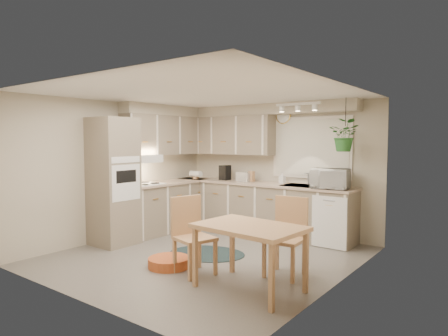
{
  "coord_description": "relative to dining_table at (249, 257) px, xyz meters",
  "views": [
    {
      "loc": [
        3.73,
        -4.52,
        1.73
      ],
      "look_at": [
        -0.08,
        0.55,
        1.29
      ],
      "focal_mm": 32.0,
      "sensor_mm": 36.0,
      "label": 1
    }
  ],
  "objects": [
    {
      "name": "floor",
      "position": [
        -1.25,
        0.73,
        -0.38
      ],
      "size": [
        4.2,
        4.2,
        0.0
      ],
      "primitive_type": "plane",
      "color": "slate",
      "rests_on": "ground"
    },
    {
      "name": "ceiling",
      "position": [
        -1.25,
        0.73,
        2.02
      ],
      "size": [
        4.2,
        4.2,
        0.0
      ],
      "primitive_type": "plane",
      "color": "white",
      "rests_on": "wall_back"
    },
    {
      "name": "wall_back",
      "position": [
        -1.25,
        2.83,
        0.82
      ],
      "size": [
        4.0,
        0.04,
        2.4
      ],
      "primitive_type": "cube",
      "color": "#BEB49D",
      "rests_on": "floor"
    },
    {
      "name": "wall_front",
      "position": [
        -1.25,
        -1.37,
        0.82
      ],
      "size": [
        4.0,
        0.04,
        2.4
      ],
      "primitive_type": "cube",
      "color": "#BEB49D",
      "rests_on": "floor"
    },
    {
      "name": "wall_left",
      "position": [
        -3.25,
        0.73,
        0.82
      ],
      "size": [
        0.04,
        4.2,
        2.4
      ],
      "primitive_type": "cube",
      "color": "#BEB49D",
      "rests_on": "floor"
    },
    {
      "name": "wall_right",
      "position": [
        0.75,
        0.73,
        0.82
      ],
      "size": [
        0.04,
        4.2,
        2.4
      ],
      "primitive_type": "cube",
      "color": "#BEB49D",
      "rests_on": "floor"
    },
    {
      "name": "base_cab_left",
      "position": [
        -2.95,
        1.61,
        0.07
      ],
      "size": [
        0.6,
        1.85,
        0.9
      ],
      "primitive_type": "cube",
      "color": "gray",
      "rests_on": "floor"
    },
    {
      "name": "base_cab_back",
      "position": [
        -1.45,
        2.53,
        0.07
      ],
      "size": [
        3.6,
        0.6,
        0.9
      ],
      "primitive_type": "cube",
      "color": "gray",
      "rests_on": "floor"
    },
    {
      "name": "counter_left",
      "position": [
        -2.94,
        1.61,
        0.54
      ],
      "size": [
        0.64,
        1.89,
        0.04
      ],
      "primitive_type": "cube",
      "color": "tan",
      "rests_on": "base_cab_left"
    },
    {
      "name": "counter_back",
      "position": [
        -1.45,
        2.52,
        0.54
      ],
      "size": [
        3.64,
        0.64,
        0.04
      ],
      "primitive_type": "cube",
      "color": "tan",
      "rests_on": "base_cab_back"
    },
    {
      "name": "oven_stack",
      "position": [
        -2.92,
        0.36,
        0.67
      ],
      "size": [
        0.65,
        0.65,
        2.1
      ],
      "primitive_type": "cube",
      "color": "gray",
      "rests_on": "floor"
    },
    {
      "name": "wall_oven_face",
      "position": [
        -2.6,
        0.36,
        0.67
      ],
      "size": [
        0.02,
        0.56,
        0.58
      ],
      "primitive_type": "cube",
      "color": "white",
      "rests_on": "oven_stack"
    },
    {
      "name": "upper_cab_left",
      "position": [
        -3.07,
        1.73,
        1.45
      ],
      "size": [
        0.35,
        2.0,
        0.75
      ],
      "primitive_type": "cube",
      "color": "gray",
      "rests_on": "wall_left"
    },
    {
      "name": "upper_cab_back",
      "position": [
        -2.25,
        2.66,
        1.45
      ],
      "size": [
        2.0,
        0.35,
        0.75
      ],
      "primitive_type": "cube",
      "color": "gray",
      "rests_on": "wall_back"
    },
    {
      "name": "soffit_left",
      "position": [
        -3.1,
        1.73,
        1.92
      ],
      "size": [
        0.3,
        2.0,
        0.2
      ],
      "primitive_type": "cube",
      "color": "#BEB49D",
      "rests_on": "wall_left"
    },
    {
      "name": "soffit_back",
      "position": [
        -1.45,
        2.68,
        1.92
      ],
      "size": [
        3.6,
        0.3,
        0.2
      ],
      "primitive_type": "cube",
      "color": "#BEB49D",
      "rests_on": "wall_back"
    },
    {
      "name": "cooktop",
      "position": [
        -2.93,
        1.03,
        0.57
      ],
      "size": [
        0.52,
        0.58,
        0.02
      ],
      "primitive_type": "cube",
      "color": "white",
      "rests_on": "counter_left"
    },
    {
      "name": "range_hood",
      "position": [
        -2.95,
        1.03,
        1.02
      ],
      "size": [
        0.4,
        0.6,
        0.14
      ],
      "primitive_type": "cube",
      "color": "white",
      "rests_on": "upper_cab_left"
    },
    {
      "name": "window_blinds",
      "position": [
        -0.55,
        2.8,
        1.22
      ],
      "size": [
        1.4,
        0.02,
        1.0
      ],
      "primitive_type": "cube",
      "color": "white",
      "rests_on": "wall_back"
    },
    {
      "name": "window_frame",
      "position": [
        -0.55,
        2.81,
        1.22
      ],
      "size": [
        1.5,
        0.02,
        1.1
      ],
      "primitive_type": "cube",
      "color": "silver",
      "rests_on": "wall_back"
    },
    {
      "name": "sink",
      "position": [
        -0.55,
        2.53,
        0.52
      ],
      "size": [
        0.7,
        0.48,
        0.1
      ],
      "primitive_type": "cube",
      "color": "#A5A7AD",
      "rests_on": "counter_back"
    },
    {
      "name": "dishwasher_front",
      "position": [
        0.05,
        2.22,
        0.05
      ],
      "size": [
        0.58,
        0.02,
        0.83
      ],
      "primitive_type": "cube",
      "color": "white",
      "rests_on": "base_cab_back"
    },
    {
      "name": "track_light_bar",
      "position": [
        -0.55,
        2.28,
        1.95
      ],
      "size": [
        0.8,
        0.04,
        0.04
      ],
      "primitive_type": "cube",
      "color": "white",
      "rests_on": "ceiling"
    },
    {
      "name": "wall_clock",
      "position": [
        -1.1,
        2.8,
        1.8
      ],
      "size": [
        0.3,
        0.03,
        0.3
      ],
      "primitive_type": "cylinder",
      "rotation": [
        1.57,
        0.0,
        0.0
      ],
      "color": "gold",
      "rests_on": "wall_back"
    },
    {
      "name": "dining_table",
      "position": [
        0.0,
        0.0,
        0.0
      ],
      "size": [
        1.26,
        0.88,
        0.76
      ],
      "primitive_type": "cube",
      "rotation": [
        0.0,
        0.0,
        -0.07
      ],
      "color": "tan",
      "rests_on": "floor"
    },
    {
      "name": "chair_left",
      "position": [
        -0.86,
        0.03,
        0.12
      ],
      "size": [
        0.58,
        0.58,
        1.0
      ],
      "primitive_type": "cube",
      "rotation": [
        0.0,
        0.0,
        -1.86
      ],
      "color": "tan",
      "rests_on": "floor"
    },
    {
      "name": "chair_back",
      "position": [
        0.1,
        0.66,
        0.12
      ],
      "size": [
        0.51,
        0.51,
        1.0
      ],
      "primitive_type": "cube",
      "rotation": [
        0.0,
        0.0,
        3.22
      ],
      "color": "tan",
      "rests_on": "floor"
    },
    {
      "name": "braided_rug",
      "position": [
        -1.32,
        0.83,
        -0.37
      ],
      "size": [
        1.4,
        1.22,
        0.01
      ],
      "primitive_type": "ellipsoid",
      "rotation": [
        0.0,
        0.0,
        0.33
      ],
      "color": "black",
      "rests_on": "floor"
    },
    {
      "name": "pet_bed",
      "position": [
        -1.33,
        0.03,
        -0.31
      ],
      "size": [
        0.74,
        0.74,
        0.13
      ],
      "primitive_type": "cylinder",
      "rotation": [
        0.0,
        0.0,
        -0.38
      ],
      "color": "#BF4626",
      "rests_on": "floor"
    },
    {
      "name": "microwave",
      "position": [
        -0.03,
        2.43,
        0.76
      ],
      "size": [
        0.63,
        0.42,
        0.4
      ],
      "primitive_type": "imported",
      "rotation": [
        0.0,
        0.0,
        0.17
      ],
      "color": "white",
      "rests_on": "counter_back"
    },
    {
      "name": "soap_bottle",
      "position": [
        -1.04,
        2.68,
        0.61
      ],
      "size": [
        0.12,
        0.22,
        0.1
      ],
      "primitive_type": "imported",
      "rotation": [
        0.0,
        0.0,
        -0.14
      ],
      "color": "white",
      "rests_on": "counter_back"
    },
    {
      "name": "hanging_plant",
      "position": [
        0.21,
        2.43,
        1.37
      ],
      "size": [
        0.47,
        0.52,
        0.4
      ],
      "primitive_type": "imported",
      "rotation": [
        0.0,
        0.0,
        0.02
      ],
      "color": "#296729",
      "rests_on": "ceiling"
    },
    {
      "name": "coffee_maker",
      "position": [
        -2.25,
        2.53,
        0.71
      ],
      "size": [
        0.17,
        0.2,
        0.29
      ],
      "primitive_type": "cube",
      "rotation": [
        0.0,
        0.0,
        0.01
      ],
      "color": "black",
      "rests_on": "counter_back"
    },
    {
      "name": "toaster",
      "position": [
        -1.8,
        2.55,
        0.65
      ],
      "size": [
        0.31,
        0.2,
        0.18
      ],
      "primitive_type": "cube",
      "rotation": [
        0.0,
        0.0,
        -0.11
      ],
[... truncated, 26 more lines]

